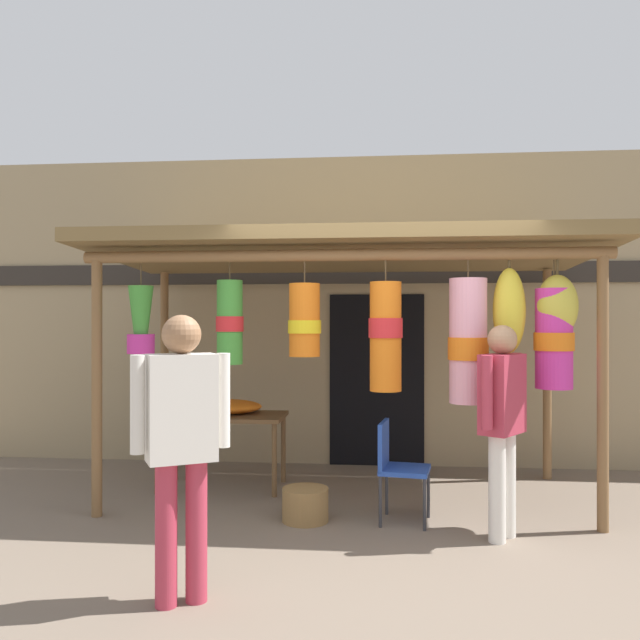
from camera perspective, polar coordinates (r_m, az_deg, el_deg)
name	(u,v)px	position (r m, az deg, el deg)	size (l,w,h in m)	color
ground_plane	(381,528)	(5.51, 5.48, -17.95)	(30.00, 30.00, 0.00)	#756656
shop_facade	(381,311)	(7.66, 5.48, 0.83)	(11.81, 0.29, 3.62)	#9E8966
market_stall_canopy	(360,276)	(6.00, 3.60, 3.97)	(4.72, 2.24, 2.47)	brown
display_table	(222,423)	(6.65, -8.69, -8.99)	(1.26, 0.67, 0.74)	brown
flower_heap_on_table	(227,406)	(6.67, -8.26, -7.61)	(0.73, 0.51, 0.14)	orange
folding_chair	(396,462)	(5.56, 6.72, -12.40)	(0.46, 0.46, 0.84)	#2347A8
wicker_basket_by_table	(305,505)	(5.63, -1.34, -16.07)	(0.39, 0.39, 0.28)	olive
vendor_in_orange	(181,432)	(3.98, -12.24, -9.70)	(0.53, 0.38, 1.73)	#B23347
customer_foreground	(502,413)	(5.21, 15.86, -7.92)	(0.41, 0.50, 1.66)	silver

